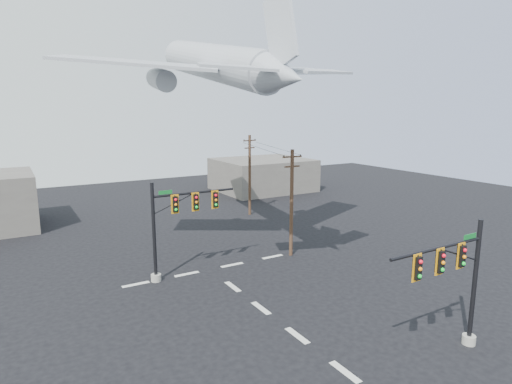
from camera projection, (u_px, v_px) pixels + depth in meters
ground at (297, 336)px, 24.39m from camera, size 120.00×120.00×0.00m
lane_markings at (251, 300)px, 28.90m from camera, size 14.00×21.20×0.01m
signal_mast_near at (457, 282)px, 21.90m from camera, size 6.95×0.78×7.07m
signal_mast_far at (175, 224)px, 32.16m from camera, size 6.93×0.83×7.54m
utility_pole_a at (292, 201)px, 37.05m from camera, size 1.88×0.31×9.40m
utility_pole_b at (250, 174)px, 51.87m from camera, size 1.96×0.56×9.77m
power_lines at (267, 148)px, 43.73m from camera, size 6.08×15.00×0.03m
airliner at (215, 63)px, 35.30m from camera, size 25.62×26.89×7.14m
building_right at (263, 175)px, 68.74m from camera, size 14.00×12.00×5.00m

